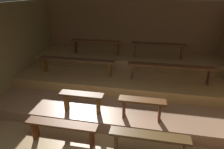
{
  "coord_description": "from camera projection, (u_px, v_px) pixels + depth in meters",
  "views": [
    {
      "loc": [
        0.74,
        -1.96,
        2.97
      ],
      "look_at": [
        -0.27,
        3.19,
        0.64
      ],
      "focal_mm": 30.72,
      "sensor_mm": 36.0,
      "label": 1
    }
  ],
  "objects": [
    {
      "name": "bench_lower_left",
      "position": [
        82.0,
        98.0,
        4.46
      ],
      "size": [
        1.03,
        0.24,
        0.49
      ],
      "color": "#57351A",
      "rests_on": "platform_lower"
    },
    {
      "name": "bench_upper_right",
      "position": [
        158.0,
        46.0,
        6.27
      ],
      "size": [
        1.77,
        0.24,
        0.49
      ],
      "color": "brown",
      "rests_on": "platform_upper"
    },
    {
      "name": "platform_upper",
      "position": [
        126.0,
        59.0,
        6.77
      ],
      "size": [
        6.28,
        1.32,
        0.29
      ],
      "primitive_type": "cube",
      "color": "#A78653",
      "rests_on": "platform_middle"
    },
    {
      "name": "platform_middle",
      "position": [
        123.0,
        74.0,
        6.3
      ],
      "size": [
        6.28,
        2.63,
        0.29
      ],
      "primitive_type": "cube",
      "color": "#B0874C",
      "rests_on": "platform_lower"
    },
    {
      "name": "bench_upper_left",
      "position": [
        96.0,
        43.0,
        6.64
      ],
      "size": [
        1.77,
        0.24,
        0.49
      ],
      "color": "brown",
      "rests_on": "platform_upper"
    },
    {
      "name": "bench_floor_right",
      "position": [
        149.0,
        139.0,
        3.63
      ],
      "size": [
        1.51,
        0.24,
        0.49
      ],
      "color": "brown",
      "rests_on": "ground"
    },
    {
      "name": "bench_floor_left",
      "position": [
        62.0,
        127.0,
        3.94
      ],
      "size": [
        1.51,
        0.24,
        0.49
      ],
      "color": "brown",
      "rests_on": "ground"
    },
    {
      "name": "wall_left",
      "position": [
        7.0,
        53.0,
        5.39
      ],
      "size": [
        0.06,
        5.89,
        2.66
      ],
      "primitive_type": "cube",
      "color": "olive",
      "rests_on": "ground"
    },
    {
      "name": "bench_middle_right",
      "position": [
        170.0,
        68.0,
        5.29
      ],
      "size": [
        2.33,
        0.24,
        0.49
      ],
      "color": "brown",
      "rests_on": "platform_middle"
    },
    {
      "name": "bench_lower_right",
      "position": [
        142.0,
        104.0,
        4.22
      ],
      "size": [
        1.03,
        0.24,
        0.49
      ],
      "color": "brown",
      "rests_on": "platform_lower"
    },
    {
      "name": "ground",
      "position": [
        117.0,
        106.0,
        5.39
      ],
      "size": [
        7.08,
        5.89,
        0.08
      ],
      "primitive_type": "cube",
      "color": "#A48251"
    },
    {
      "name": "wall_back",
      "position": [
        129.0,
        38.0,
        7.14
      ],
      "size": [
        7.08,
        0.06,
        2.66
      ],
      "primitive_type": "cube",
      "color": "olive",
      "rests_on": "ground"
    },
    {
      "name": "platform_lower",
      "position": [
        121.0,
        89.0,
        5.91
      ],
      "size": [
        6.28,
        3.75,
        0.29
      ],
      "primitive_type": "cube",
      "color": "#A27A5B",
      "rests_on": "ground"
    },
    {
      "name": "bench_middle_left",
      "position": [
        76.0,
        61.0,
        5.77
      ],
      "size": [
        2.33,
        0.24,
        0.49
      ],
      "color": "brown",
      "rests_on": "platform_middle"
    }
  ]
}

